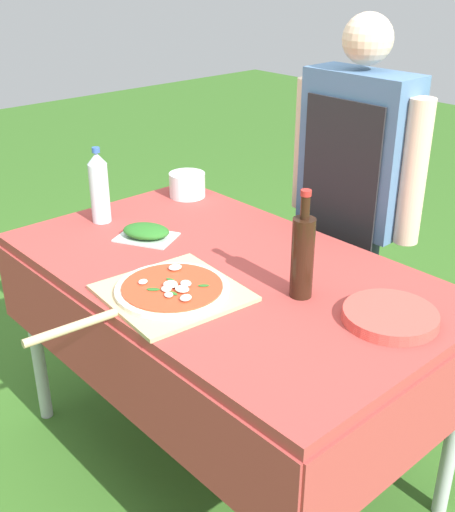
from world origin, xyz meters
TOP-DOWN VIEW (x-y plane):
  - ground_plane at (0.00, 0.00)m, footprint 12.00×12.00m
  - prep_table at (0.00, 0.00)m, footprint 1.44×0.87m
  - person_cook at (-0.00, 0.64)m, footprint 0.56×0.19m
  - pizza_on_peel at (0.04, -0.25)m, footprint 0.39×0.63m
  - oil_bottle at (0.29, 0.04)m, footprint 0.06×0.06m
  - water_bottle at (-0.57, -0.08)m, footprint 0.07×0.07m
  - herb_container at (-0.34, -0.05)m, footprint 0.24×0.21m
  - mixing_tub at (-0.57, 0.31)m, footprint 0.14×0.14m
  - plate_stack at (0.54, 0.11)m, footprint 0.26×0.26m

SIDE VIEW (x-z plane):
  - ground_plane at x=0.00m, z-range 0.00..0.00m
  - prep_table at x=0.00m, z-range 0.30..1.09m
  - pizza_on_peel at x=0.04m, z-range 0.77..0.82m
  - plate_stack at x=0.54m, z-range 0.78..0.81m
  - herb_container at x=-0.34m, z-range 0.78..0.83m
  - mixing_tub at x=-0.57m, z-range 0.78..0.88m
  - person_cook at x=0.00m, z-range 0.13..1.63m
  - oil_bottle at x=0.29m, z-range 0.75..1.07m
  - water_bottle at x=-0.57m, z-range 0.78..1.05m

